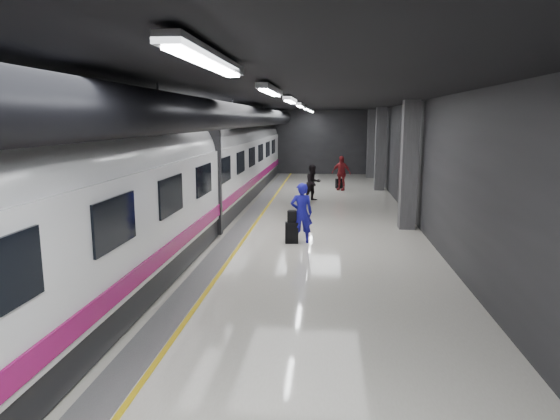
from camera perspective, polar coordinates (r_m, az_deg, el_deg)
name	(u,v)px	position (r m, az deg, el deg)	size (l,w,h in m)	color
ground	(274,238)	(16.37, -0.70, -3.25)	(40.00, 40.00, 0.00)	silver
platform_hall	(268,129)	(16.90, -1.35, 9.29)	(10.02, 40.02, 4.51)	black
train	(175,174)	(16.68, -11.90, 4.00)	(3.05, 38.00, 4.05)	black
traveler_main	(301,213)	(15.63, 2.47, -0.34)	(0.69, 0.46, 1.91)	#1A16A9
suitcase_main	(292,233)	(15.68, 1.34, -2.61)	(0.41, 0.26, 0.66)	black
shoulder_bag	(292,217)	(15.57, 1.37, -0.76)	(0.27, 0.15, 0.37)	black
traveler_far_a	(313,183)	(23.88, 3.80, 3.12)	(0.84, 0.65, 1.73)	black
traveler_far_b	(341,173)	(27.63, 7.00, 4.21)	(1.11, 0.46, 1.89)	maroon
suitcase_far	(339,184)	(28.41, 6.77, 3.01)	(0.37, 0.24, 0.55)	black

